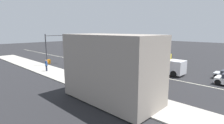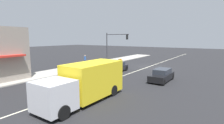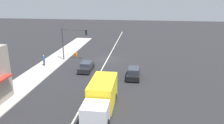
{
  "view_description": "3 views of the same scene",
  "coord_description": "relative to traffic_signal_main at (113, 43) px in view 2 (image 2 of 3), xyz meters",
  "views": [
    {
      "loc": [
        21.51,
        31.14,
        6.39
      ],
      "look_at": [
        1.52,
        11.95,
        1.31
      ],
      "focal_mm": 28.0,
      "sensor_mm": 36.0,
      "label": 1
    },
    {
      "loc": [
        -11.16,
        27.63,
        4.82
      ],
      "look_at": [
        1.55,
        8.92,
        1.69
      ],
      "focal_mm": 28.0,
      "sensor_mm": 36.0,
      "label": 2
    },
    {
      "loc": [
        -5.88,
        37.25,
        11.15
      ],
      "look_at": [
        -1.87,
        7.76,
        1.89
      ],
      "focal_mm": 35.0,
      "sensor_mm": 36.0,
      "label": 3
    }
  ],
  "objects": [
    {
      "name": "sedan_dark",
      "position": [
        -3.92,
        5.03,
        -3.25
      ],
      "size": [
        1.75,
        3.85,
        1.35
      ],
      "color": "black",
      "rests_on": "ground"
    },
    {
      "name": "suv_black",
      "position": [
        -11.12,
        6.88,
        -3.25
      ],
      "size": [
        1.75,
        4.09,
        1.38
      ],
      "color": "black",
      "rests_on": "ground"
    },
    {
      "name": "delivery_truck",
      "position": [
        -8.32,
        16.25,
        -2.43
      ],
      "size": [
        2.44,
        7.5,
        2.87
      ],
      "color": "silver",
      "rests_on": "ground"
    },
    {
      "name": "traffic_signal_main",
      "position": [
        0.0,
        0.0,
        0.0
      ],
      "size": [
        4.59,
        0.34,
        5.6
      ],
      "color": "#333338",
      "rests_on": "sidewalk_right"
    },
    {
      "name": "ground_plane",
      "position": [
        -6.12,
        16.25,
        -3.9
      ],
      "size": [
        160.0,
        160.0,
        0.0
      ],
      "primitive_type": "plane",
      "color": "#232326"
    },
    {
      "name": "warning_aframe_sign",
      "position": [
        -0.06,
        -2.23,
        -3.47
      ],
      "size": [
        0.45,
        0.53,
        0.84
      ],
      "color": "orange",
      "rests_on": "ground"
    },
    {
      "name": "pedestrian",
      "position": [
        3.36,
        3.78,
        -2.85
      ],
      "size": [
        0.34,
        0.34,
        1.77
      ],
      "color": "#282D42",
      "rests_on": "sidewalk_right"
    },
    {
      "name": "lane_marking_center",
      "position": [
        -6.12,
        -1.75,
        -3.9
      ],
      "size": [
        0.16,
        60.0,
        0.01
      ],
      "primitive_type": "cube",
      "color": "beige",
      "rests_on": "ground"
    },
    {
      "name": "sidewalk_right",
      "position": [
        2.88,
        16.75,
        -3.84
      ],
      "size": [
        4.0,
        73.0,
        0.12
      ],
      "primitive_type": "cube",
      "color": "#A8A399",
      "rests_on": "ground"
    }
  ]
}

